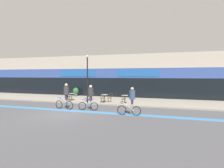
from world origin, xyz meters
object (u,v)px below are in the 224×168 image
bistro_table_2 (104,97)px  bistro_table_3 (125,97)px  cafe_chair_2_side (110,97)px  planter_pot (76,92)px  lamp_post (87,75)px  bistro_table_0 (72,95)px  cafe_chair_0_side (67,95)px  cafe_chair_1_near (89,96)px  cyclist_2 (90,96)px  cafe_chair_0_near (69,96)px  cyclist_0 (66,94)px  bistro_table_1 (91,95)px  cafe_chair_2_near (102,98)px  cyclist_1 (131,99)px  cafe_chair_3_near (124,98)px

bistro_table_2 → bistro_table_3: 2.15m
cafe_chair_2_side → planter_pot: planter_pot is taller
lamp_post → planter_pot: bearing=130.0°
bistro_table_0 → cafe_chair_0_side: (-0.63, 0.00, -0.01)m
lamp_post → cafe_chair_1_near: bearing=110.7°
bistro_table_0 → cyclist_2: size_ratio=0.36×
cafe_chair_0_side → lamp_post: 3.90m
bistro_table_0 → cyclist_2: bearing=-45.2°
bistro_table_0 → bistro_table_3: bistro_table_3 is taller
cafe_chair_0_near → cyclist_2: size_ratio=0.43×
bistro_table_2 → cafe_chair_2_side: (0.63, 0.00, -0.02)m
cafe_chair_1_near → cyclist_2: 4.80m
planter_pot → cafe_chair_1_near: bearing=-43.7°
cafe_chair_1_near → cyclist_2: bearing=-162.4°
cafe_chair_0_side → cyclist_2: size_ratio=0.43×
cafe_chair_0_near → lamp_post: size_ratio=0.19×
cyclist_2 → cafe_chair_2_side: bearing=-103.3°
bistro_table_0 → cafe_chair_1_near: cafe_chair_1_near is taller
bistro_table_0 → cyclist_2: cyclist_2 is taller
lamp_post → bistro_table_0: bearing=155.8°
bistro_table_0 → cyclist_0: (1.76, -4.09, 0.62)m
bistro_table_1 → cafe_chair_2_near: size_ratio=0.82×
bistro_table_1 → cyclist_0: (-0.08, -5.03, 0.63)m
bistro_table_2 → cafe_chair_0_near: 3.87m
cafe_chair_0_near → cafe_chair_2_near: bearing=-87.1°
cafe_chair_1_near → cafe_chair_2_side: 2.64m
cyclist_0 → bistro_table_0: bearing=-61.1°
bistro_table_1 → cafe_chair_0_near: bearing=-139.7°
cafe_chair_2_side → cyclist_1: cyclist_1 is taller
cafe_chair_2_side → cafe_chair_3_near: same height
cafe_chair_0_side → cyclist_0: cyclist_0 is taller
bistro_table_0 → cafe_chair_2_side: size_ratio=0.83×
cafe_chair_2_near → cyclist_2: cyclist_2 is taller
cafe_chair_3_near → cyclist_1: bearing=-168.1°
cafe_chair_0_side → cyclist_1: size_ratio=0.44×
planter_pot → cyclist_2: size_ratio=0.53×
bistro_table_2 → lamp_post: (-1.46, -0.95, 2.22)m
bistro_table_1 → cafe_chair_2_side: 2.82m
cafe_chair_1_near → planter_pot: bearing=37.9°
bistro_table_0 → cafe_chair_1_near: (1.85, 0.32, -0.01)m
bistro_table_0 → cafe_chair_0_side: size_ratio=0.83×
bistro_table_1 → cyclist_1: size_ratio=0.36×
cafe_chair_0_near → bistro_table_0: bearing=4.1°
cafe_chair_0_near → cafe_chair_2_side: 4.49m
cyclist_0 → cyclist_1: size_ratio=1.08×
cyclist_0 → cyclist_1: (5.73, -0.67, -0.12)m
bistro_table_2 → cafe_chair_1_near: (-1.98, 0.43, -0.02)m
cyclist_1 → cyclist_2: size_ratio=0.98×
cafe_chair_2_near → lamp_post: (-1.46, -0.33, 2.25)m
cafe_chair_0_side → cyclist_2: (4.56, -3.97, 0.57)m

